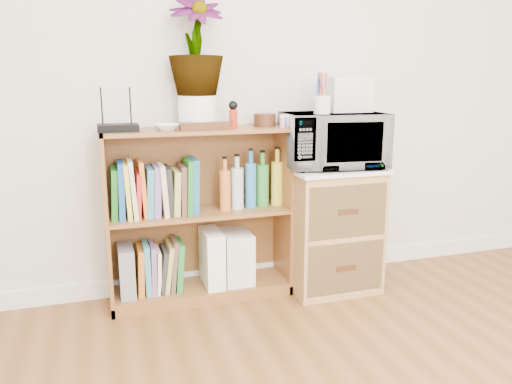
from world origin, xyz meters
name	(u,v)px	position (x,y,z in m)	size (l,w,h in m)	color
skirting_board	(253,271)	(0.00, 2.24, 0.05)	(4.00, 0.02, 0.10)	white
bookshelf	(200,215)	(-0.35, 2.10, 0.47)	(1.00, 0.30, 0.95)	brown
wicker_unit	(329,229)	(0.40, 2.02, 0.35)	(0.50, 0.45, 0.70)	#9E7542
microwave	(333,140)	(0.40, 2.02, 0.87)	(0.55, 0.37, 0.30)	silver
pen_cup	(322,105)	(0.30, 1.95, 1.07)	(0.09, 0.09, 0.10)	white
small_appliance	(346,95)	(0.50, 2.08, 1.12)	(0.24, 0.20, 0.19)	silver
router	(118,128)	(-0.76, 2.08, 0.97)	(0.20, 0.14, 0.04)	black
white_bowl	(167,127)	(-0.51, 2.07, 0.97)	(0.13, 0.13, 0.03)	white
plant_pot	(197,112)	(-0.34, 2.12, 1.04)	(0.20, 0.20, 0.17)	white
potted_plant	(196,46)	(-0.34, 2.12, 1.37)	(0.28, 0.28, 0.50)	#29682A
trinket_box	(205,126)	(-0.33, 2.00, 0.97)	(0.26, 0.06, 0.04)	#38220F
kokeshi_doll	(233,119)	(-0.16, 2.06, 1.00)	(0.04, 0.04, 0.10)	#A32614
wooden_bowl	(265,120)	(0.03, 2.11, 0.99)	(0.12, 0.12, 0.07)	#3A200F
paint_jars	(288,122)	(0.13, 2.01, 0.98)	(0.12, 0.04, 0.06)	pink
file_box	(126,270)	(-0.76, 2.10, 0.20)	(0.08, 0.21, 0.27)	gray
magazine_holder_left	(212,257)	(-0.29, 2.09, 0.23)	(0.10, 0.25, 0.31)	white
magazine_holder_mid	(230,257)	(-0.18, 2.09, 0.22)	(0.09, 0.24, 0.30)	silver
magazine_holder_right	(242,256)	(-0.11, 2.09, 0.22)	(0.09, 0.23, 0.29)	white
cookbooks	(155,190)	(-0.59, 2.10, 0.64)	(0.46, 0.20, 0.31)	#1E7320
liquor_bottles	(253,180)	(-0.04, 2.10, 0.65)	(0.38, 0.07, 0.32)	orange
lower_books	(159,267)	(-0.58, 2.10, 0.20)	(0.25, 0.19, 0.29)	#BF6A21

